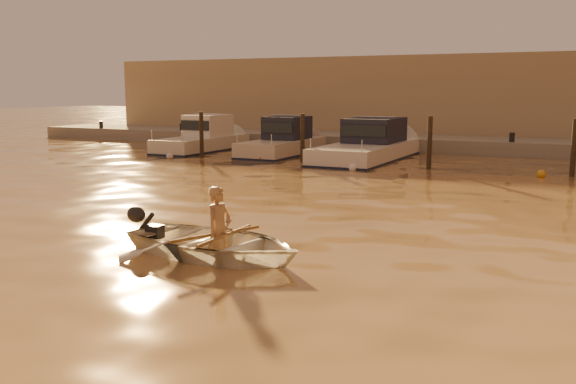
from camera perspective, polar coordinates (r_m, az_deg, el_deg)
The scene contains 19 objects.
ground_plane at distance 12.13m, azimuth -2.64°, elevation -5.19°, with size 160.00×160.00×0.00m, color brown.
dinghy at distance 11.70m, azimuth -6.52°, elevation -4.53°, with size 2.52×3.53×0.73m, color silver.
person at distance 11.58m, azimuth -6.16°, elevation -3.40°, with size 0.58×0.38×1.59m, color #9D754E.
outboard_motor at distance 12.67m, azimuth -11.83°, elevation -3.46°, with size 0.90×0.40×0.70m, color black, non-canonical shape.
oar_port at distance 11.51m, azimuth -5.57°, elevation -3.86°, with size 0.06×0.06×2.10m, color brown.
oar_starboard at distance 11.63m, azimuth -6.35°, elevation -3.73°, with size 0.06×0.06×2.10m, color brown.
moored_boat_0 at distance 31.76m, azimuth -7.69°, elevation 4.76°, with size 2.06×6.62×1.75m, color beige, non-canonical shape.
moored_boat_1 at distance 29.54m, azimuth -0.55°, elevation 4.52°, with size 2.08×6.25×1.75m, color beige, non-canonical shape.
moored_boat_2 at distance 27.91m, azimuth 7.17°, elevation 4.18°, with size 2.62×8.65×1.75m, color silver, non-canonical shape.
piling_0 at distance 29.10m, azimuth -7.70°, elevation 4.91°, with size 0.18×0.18×2.20m, color #2D2319.
piling_1 at distance 26.64m, azimuth 1.30°, elevation 4.61°, with size 0.18×0.18×2.20m, color #2D2319.
piling_2 at distance 24.89m, azimuth 12.47°, elevation 4.08°, with size 0.18×0.18×2.20m, color #2D2319.
piling_3 at distance 24.20m, azimuth 24.05°, elevation 3.36°, with size 0.18×0.18×2.20m, color #2D2319.
fender_a at distance 28.51m, azimuth -10.47°, elevation 3.14°, with size 0.30×0.30×0.30m, color silver.
fender_b at distance 27.14m, azimuth -2.34°, elevation 2.99°, with size 0.30×0.30×0.30m, color #D24718.
fender_c at distance 24.04m, azimuth 5.77°, elevation 2.16°, with size 0.30×0.30×0.30m, color white.
fender_d at distance 23.78m, azimuth 21.59°, elevation 1.48°, with size 0.30×0.30×0.30m, color orange.
quay at distance 32.42m, azimuth 16.04°, elevation 3.73°, with size 52.00×4.00×1.00m, color gray.
waterfront_building at distance 37.72m, azimuth 17.71°, elevation 7.79°, with size 46.00×7.00×4.80m, color #9E8466.
Camera 1 is at (5.69, -10.29, 3.00)m, focal length 40.00 mm.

